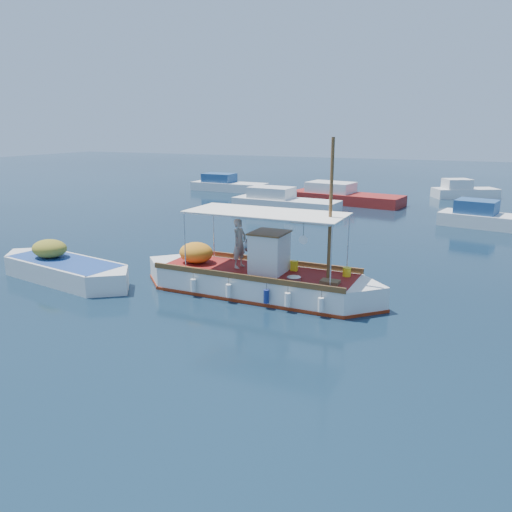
% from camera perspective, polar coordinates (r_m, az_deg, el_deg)
% --- Properties ---
extents(ground, '(160.00, 160.00, 0.00)m').
position_cam_1_polar(ground, '(18.12, 1.27, -4.41)').
color(ground, black).
rests_on(ground, ground).
extents(fishing_caique, '(9.46, 2.76, 5.77)m').
position_cam_1_polar(fishing_caique, '(18.14, -0.04, -2.68)').
color(fishing_caique, white).
rests_on(fishing_caique, ground).
extents(dinghy, '(6.99, 2.86, 1.73)m').
position_cam_1_polar(dinghy, '(21.21, -21.10, -1.54)').
color(dinghy, white).
rests_on(dinghy, ground).
extents(bg_boat_nw, '(7.96, 2.98, 1.80)m').
position_cam_1_polar(bg_boat_nw, '(36.57, 3.07, 6.08)').
color(bg_boat_nw, silver).
rests_on(bg_boat_nw, ground).
extents(bg_boat_n, '(9.18, 4.21, 1.80)m').
position_cam_1_polar(bg_boat_n, '(40.20, 9.87, 6.66)').
color(bg_boat_n, maroon).
rests_on(bg_boat_n, ground).
extents(bg_boat_ne, '(6.03, 3.30, 1.80)m').
position_cam_1_polar(bg_boat_ne, '(33.08, 24.92, 3.83)').
color(bg_boat_ne, silver).
rests_on(bg_boat_ne, ground).
extents(bg_boat_far_w, '(7.25, 2.53, 1.80)m').
position_cam_1_polar(bg_boat_far_w, '(47.37, -3.32, 8.03)').
color(bg_boat_far_w, silver).
rests_on(bg_boat_far_w, ground).
extents(bg_boat_far_n, '(5.58, 4.20, 1.80)m').
position_cam_1_polar(bg_boat_far_n, '(46.16, 22.62, 6.77)').
color(bg_boat_far_n, silver).
rests_on(bg_boat_far_n, ground).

